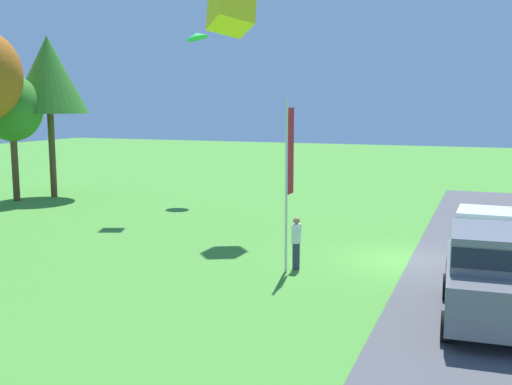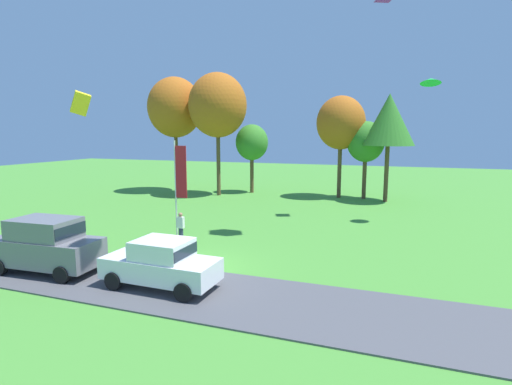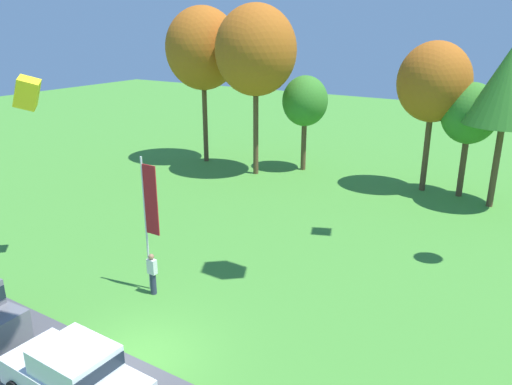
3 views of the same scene
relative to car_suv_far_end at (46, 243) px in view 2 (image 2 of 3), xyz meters
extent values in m
plane|color=#478E33|center=(5.41, 2.67, -1.30)|extent=(120.00, 120.00, 0.00)
cube|color=#4C4C51|center=(5.41, 0.25, -1.27)|extent=(36.00, 4.40, 0.06)
cube|color=slate|center=(0.00, 0.00, -0.35)|extent=(4.70, 2.16, 1.10)
cube|color=slate|center=(0.00, 0.00, 0.62)|extent=(2.70, 1.90, 0.84)
cube|color=#19232D|center=(0.00, 0.00, 0.62)|extent=(2.75, 1.87, 0.46)
cylinder|color=black|center=(-1.61, 0.81, -0.90)|extent=(0.69, 0.28, 0.68)
cylinder|color=black|center=(1.61, -0.81, -0.90)|extent=(0.69, 0.28, 0.68)
cylinder|color=black|center=(1.51, 0.99, -0.90)|extent=(0.69, 0.28, 0.68)
cube|color=white|center=(5.45, 0.16, -0.50)|extent=(4.43, 1.88, 0.80)
cube|color=white|center=(5.55, 0.16, 0.25)|extent=(2.03, 1.68, 0.70)
cube|color=#19232D|center=(5.55, 0.16, 0.25)|extent=(2.07, 1.64, 0.38)
cylinder|color=black|center=(3.94, -0.67, -0.90)|extent=(0.68, 0.25, 0.68)
cylinder|color=black|center=(3.97, 1.04, -0.90)|extent=(0.68, 0.25, 0.68)
cylinder|color=black|center=(6.93, -0.72, -0.90)|extent=(0.68, 0.25, 0.68)
cylinder|color=black|center=(6.96, 0.99, -0.90)|extent=(0.68, 0.25, 0.68)
cylinder|color=#2D334C|center=(3.02, 5.76, -0.86)|extent=(0.24, 0.24, 0.88)
cube|color=white|center=(3.02, 5.76, -0.12)|extent=(0.36, 0.22, 0.60)
sphere|color=#9E7051|center=(3.02, 5.76, 0.30)|extent=(0.22, 0.22, 0.22)
cylinder|color=brown|center=(-7.41, 22.75, 1.68)|extent=(0.36, 0.36, 5.94)
ellipsoid|color=#B25B19|center=(-7.41, 22.75, 7.05)|extent=(5.35, 5.35, 5.88)
cylinder|color=brown|center=(-2.37, 21.90, 1.69)|extent=(0.36, 0.36, 5.97)
ellipsoid|color=#B25B19|center=(-2.37, 21.90, 7.09)|extent=(5.37, 5.37, 5.91)
cylinder|color=brown|center=(-0.01, 24.57, 0.47)|extent=(0.36, 0.36, 3.52)
ellipsoid|color=#387F28|center=(-0.01, 24.57, 3.65)|extent=(3.17, 3.17, 3.49)
cylinder|color=brown|center=(8.56, 24.41, 1.11)|extent=(0.36, 0.36, 4.81)
ellipsoid|color=#B25B19|center=(8.56, 24.41, 5.47)|extent=(4.33, 4.33, 4.77)
cylinder|color=brown|center=(10.77, 24.45, 0.52)|extent=(0.36, 0.36, 3.62)
ellipsoid|color=#387F28|center=(10.77, 24.45, 3.80)|extent=(3.26, 3.26, 3.59)
cylinder|color=brown|center=(12.66, 23.46, 1.10)|extent=(0.36, 0.36, 4.80)
cone|color=#2D7023|center=(12.66, 23.46, 5.66)|extent=(4.32, 4.32, 4.32)
cylinder|color=silver|center=(2.64, 5.99, 1.44)|extent=(0.08, 0.08, 5.46)
cube|color=red|center=(2.99, 5.99, 2.53)|extent=(0.64, 0.04, 2.73)
cube|color=yellow|center=(-2.82, 5.44, 6.14)|extent=(1.47, 1.24, 1.46)
cone|color=green|center=(15.25, 15.43, 7.75)|extent=(1.32, 1.36, 0.61)
camera|label=1|loc=(-14.98, 0.13, 3.97)|focal=42.00mm
camera|label=2|loc=(13.73, -12.17, 4.52)|focal=28.00mm
camera|label=3|loc=(15.60, -6.74, 8.79)|focal=35.00mm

